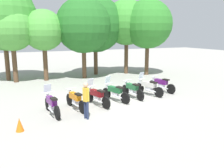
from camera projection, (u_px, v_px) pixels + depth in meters
name	position (u px, v px, depth m)	size (l,w,h in m)	color
ground_plane	(116.00, 101.00, 13.58)	(80.00, 80.00, 0.00)	#9E9B93
motorcycle_0	(52.00, 104.00, 11.26)	(0.62, 2.19, 1.37)	black
motorcycle_1	(75.00, 100.00, 12.05)	(0.62, 2.18, 0.99)	black
motorcycle_2	(97.00, 96.00, 12.71)	(0.75, 2.15, 1.37)	black
motorcycle_3	(115.00, 92.00, 13.52)	(0.87, 2.11, 1.37)	black
motorcycle_4	(132.00, 89.00, 14.24)	(0.62, 2.19, 0.99)	black
motorcycle_5	(148.00, 87.00, 14.85)	(0.84, 2.13, 1.37)	black
motorcycle_6	(161.00, 84.00, 15.71)	(0.77, 2.15, 0.99)	black
person_0	(86.00, 98.00, 10.58)	(0.29, 0.40, 1.68)	#232D4C
tree_0	(3.00, 17.00, 18.57)	(5.19, 5.19, 7.60)	brown
tree_1	(12.00, 29.00, 18.00)	(3.41, 3.41, 5.85)	brown
tree_2	(44.00, 31.00, 18.76)	(3.23, 3.23, 5.63)	brown
tree_3	(83.00, 25.00, 19.64)	(4.56, 4.56, 6.70)	brown
tree_4	(95.00, 24.00, 21.51)	(5.05, 5.05, 7.11)	brown
tree_5	(127.00, 23.00, 22.02)	(4.16, 4.16, 6.84)	brown
tree_6	(148.00, 24.00, 21.38)	(4.39, 4.39, 6.79)	brown
traffic_cone	(20.00, 125.00, 9.35)	(0.32, 0.32, 0.55)	orange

